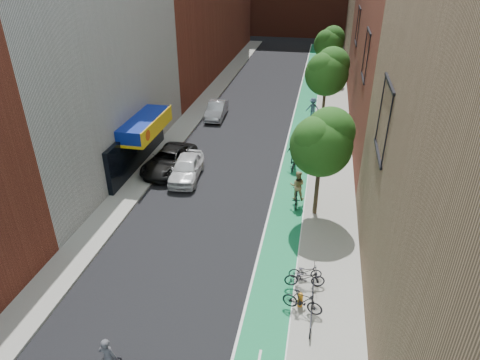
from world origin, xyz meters
The scene contains 18 objects.
ground centered at (0.00, 0.00, 0.00)m, with size 160.00×160.00×0.00m, color black.
bike_lane centered at (4.00, 26.00, 0.01)m, with size 2.00×68.00×0.01m, color #157B3C.
sidewalk_left centered at (-6.00, 26.00, 0.07)m, with size 2.00×68.00×0.15m, color gray.
sidewalk_right centered at (6.50, 26.00, 0.07)m, with size 3.00×68.00×0.15m, color gray.
building_left_white centered at (-11.00, 14.00, 6.00)m, with size 8.00×20.00×12.00m, color silver.
tree_near centered at (5.65, 10.02, 4.66)m, with size 3.40×3.36×6.42m.
tree_mid centered at (5.65, 24.02, 4.89)m, with size 3.55×3.53×6.74m.
tree_far centered at (5.65, 38.02, 4.50)m, with size 3.30×3.25×6.21m.
parked_car_white centered at (-3.00, 12.89, 0.77)m, with size 1.82×4.51×1.54m, color silver.
parked_car_black centered at (-4.57, 13.84, 0.73)m, with size 2.43×5.27×1.46m, color black.
parked_car_silver centered at (-3.85, 24.55, 0.71)m, with size 1.50×4.31×1.42m, color gray.
cyclist_lane_near centered at (4.47, 10.97, 0.94)m, with size 0.91×1.76×2.19m.
cyclist_lane_mid centered at (3.89, 15.66, 0.78)m, with size 1.03×1.80×2.07m.
cyclist_lane_far centered at (4.70, 25.23, 1.01)m, with size 1.28×1.60×2.15m.
parked_bike_near centered at (5.40, 4.29, 0.55)m, with size 0.53×1.52×0.80m, color black.
parked_bike_mid centered at (5.40, 2.22, 0.68)m, with size 0.50×1.76×1.06m, color black.
parked_bike_far centered at (5.40, 3.76, 0.63)m, with size 0.63×1.82×0.95m, color black.
fire_hydrant centered at (5.30, 2.49, 0.52)m, with size 0.24×0.24×0.70m.
Camera 1 is at (5.40, -11.26, 13.69)m, focal length 32.00 mm.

